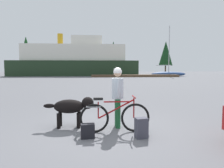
# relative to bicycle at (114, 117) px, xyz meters

# --- Properties ---
(ground_plane) EXTENTS (160.00, 160.00, 0.00)m
(ground_plane) POSITION_rel_bicycle_xyz_m (-0.17, 0.30, -0.40)
(ground_plane) COLOR slate
(bicycle) EXTENTS (1.79, 0.44, 0.93)m
(bicycle) POSITION_rel_bicycle_xyz_m (0.00, 0.00, 0.00)
(bicycle) COLOR black
(bicycle) RESTS_ON ground_plane
(person_cyclist) EXTENTS (0.32, 0.53, 1.66)m
(person_cyclist) POSITION_rel_bicycle_xyz_m (0.13, 0.47, 0.59)
(person_cyclist) COLOR #19592D
(person_cyclist) RESTS_ON ground_plane
(dog) EXTENTS (1.38, 0.45, 0.84)m
(dog) POSITION_rel_bicycle_xyz_m (-1.13, 0.56, 0.17)
(dog) COLOR black
(dog) RESTS_ON ground_plane
(backpack) EXTENTS (0.32, 0.26, 0.48)m
(backpack) POSITION_rel_bicycle_xyz_m (0.60, -0.45, -0.16)
(backpack) COLOR #3F3F4C
(backpack) RESTS_ON ground_plane
(handbag_pannier) EXTENTS (0.34, 0.22, 0.34)m
(handbag_pannier) POSITION_rel_bicycle_xyz_m (-0.66, -0.38, -0.23)
(handbag_pannier) COLOR black
(handbag_pannier) RESTS_ON ground_plane
(dock_pier) EXTENTS (15.47, 2.19, 0.40)m
(dock_pier) POSITION_rel_bicycle_xyz_m (6.22, 30.85, -0.20)
(dock_pier) COLOR brown
(dock_pier) RESTS_ON ground_plane
(ferry_boat) EXTENTS (25.24, 8.36, 8.63)m
(ferry_boat) POSITION_rel_bicycle_xyz_m (-4.99, 38.16, 2.63)
(ferry_boat) COLOR #1E331E
(ferry_boat) RESTS_ON ground_plane
(sailboat_moored) EXTENTS (6.54, 1.83, 9.42)m
(sailboat_moored) POSITION_rel_bicycle_xyz_m (12.92, 32.36, 0.13)
(sailboat_moored) COLOR navy
(sailboat_moored) RESTS_ON ground_plane
(pine_tree_far_left) EXTENTS (4.31, 4.31, 10.26)m
(pine_tree_far_left) POSITION_rel_bicycle_xyz_m (-20.24, 53.44, 5.80)
(pine_tree_far_left) COLOR #4C331E
(pine_tree_far_left) RESTS_ON ground_plane
(pine_tree_center) EXTENTS (3.39, 3.39, 8.93)m
(pine_tree_center) POSITION_rel_bicycle_xyz_m (3.96, 51.61, 5.38)
(pine_tree_center) COLOR #4C331E
(pine_tree_center) RESTS_ON ground_plane
(pine_tree_far_right) EXTENTS (3.90, 3.90, 9.18)m
(pine_tree_far_right) POSITION_rel_bicycle_xyz_m (19.04, 52.27, 5.31)
(pine_tree_far_right) COLOR #4C331E
(pine_tree_far_right) RESTS_ON ground_plane
(pine_tree_mid_back) EXTENTS (3.19, 3.19, 8.54)m
(pine_tree_mid_back) POSITION_rel_bicycle_xyz_m (0.46, 57.18, 4.97)
(pine_tree_mid_back) COLOR #4C331E
(pine_tree_mid_back) RESTS_ON ground_plane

